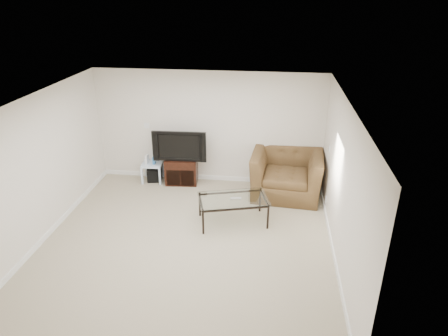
# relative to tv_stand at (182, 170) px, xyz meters

# --- Properties ---
(floor) EXTENTS (5.00, 5.00, 0.00)m
(floor) POSITION_rel_tv_stand_xyz_m (0.60, -2.28, -0.29)
(floor) COLOR tan
(floor) RESTS_ON ground
(ceiling) EXTENTS (5.00, 5.00, 0.00)m
(ceiling) POSITION_rel_tv_stand_xyz_m (0.60, -2.28, 2.21)
(ceiling) COLOR white
(ceiling) RESTS_ON ground
(wall_back) EXTENTS (5.00, 0.02, 2.50)m
(wall_back) POSITION_rel_tv_stand_xyz_m (0.60, 0.22, 0.96)
(wall_back) COLOR silver
(wall_back) RESTS_ON ground
(wall_left) EXTENTS (0.02, 5.00, 2.50)m
(wall_left) POSITION_rel_tv_stand_xyz_m (-1.90, -2.28, 0.96)
(wall_left) COLOR silver
(wall_left) RESTS_ON ground
(wall_right) EXTENTS (0.02, 5.00, 2.50)m
(wall_right) POSITION_rel_tv_stand_xyz_m (3.10, -2.28, 0.96)
(wall_right) COLOR silver
(wall_right) RESTS_ON ground
(plate_back) EXTENTS (0.12, 0.02, 0.12)m
(plate_back) POSITION_rel_tv_stand_xyz_m (-0.80, 0.21, 0.96)
(plate_back) COLOR white
(plate_back) RESTS_ON wall_back
(plate_right_switch) EXTENTS (0.02, 0.09, 0.13)m
(plate_right_switch) POSITION_rel_tv_stand_xyz_m (3.09, -0.68, 0.96)
(plate_right_switch) COLOR white
(plate_right_switch) RESTS_ON wall_right
(plate_right_outlet) EXTENTS (0.02, 0.08, 0.12)m
(plate_right_outlet) POSITION_rel_tv_stand_xyz_m (3.09, -0.98, 0.01)
(plate_right_outlet) COLOR white
(plate_right_outlet) RESTS_ON wall_right
(tv_stand) EXTENTS (0.74, 0.54, 0.59)m
(tv_stand) POSITION_rel_tv_stand_xyz_m (0.00, 0.00, 0.00)
(tv_stand) COLOR black
(tv_stand) RESTS_ON floor
(dvd_player) EXTENTS (0.42, 0.31, 0.06)m
(dvd_player) POSITION_rel_tv_stand_xyz_m (0.00, -0.04, 0.20)
(dvd_player) COLOR black
(dvd_player) RESTS_ON tv_stand
(television) EXTENTS (1.10, 0.26, 0.68)m
(television) POSITION_rel_tv_stand_xyz_m (0.00, -0.03, 0.63)
(television) COLOR black
(television) RESTS_ON tv_stand
(side_table) EXTENTS (0.48, 0.48, 0.43)m
(side_table) POSITION_rel_tv_stand_xyz_m (-0.68, 0.00, -0.08)
(side_table) COLOR #AABBD0
(side_table) RESTS_ON floor
(subwoofer) EXTENTS (0.38, 0.38, 0.32)m
(subwoofer) POSITION_rel_tv_stand_xyz_m (-0.65, 0.02, -0.14)
(subwoofer) COLOR black
(subwoofer) RESTS_ON floor
(game_console) EXTENTS (0.05, 0.15, 0.20)m
(game_console) POSITION_rel_tv_stand_xyz_m (-0.78, -0.03, 0.24)
(game_console) COLOR white
(game_console) RESTS_ON side_table
(game_case) EXTENTS (0.05, 0.13, 0.17)m
(game_case) POSITION_rel_tv_stand_xyz_m (-0.62, -0.01, 0.22)
(game_case) COLOR #337FCC
(game_case) RESTS_ON side_table
(recliner) EXTENTS (1.52, 1.05, 1.27)m
(recliner) POSITION_rel_tv_stand_xyz_m (2.33, -0.27, 0.34)
(recliner) COLOR brown
(recliner) RESTS_ON floor
(coffee_table) EXTENTS (1.42, 1.04, 0.50)m
(coffee_table) POSITION_rel_tv_stand_xyz_m (1.33, -1.54, -0.04)
(coffee_table) COLOR black
(coffee_table) RESTS_ON floor
(remote) EXTENTS (0.21, 0.09, 0.02)m
(remote) POSITION_rel_tv_stand_xyz_m (1.38, -1.55, 0.22)
(remote) COLOR #B2B2B7
(remote) RESTS_ON coffee_table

